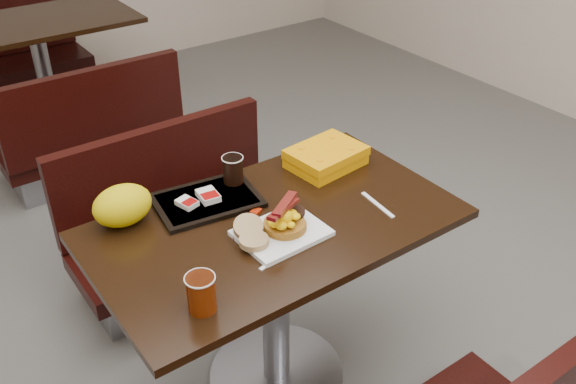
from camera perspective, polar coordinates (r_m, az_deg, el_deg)
floor at (r=2.59m, az=-1.02°, el=-16.31°), size 6.00×7.00×0.01m
table_near at (r=2.32m, az=-1.11°, el=-10.22°), size 1.20×0.70×0.75m
bench_near_n at (r=2.80m, az=-9.29°, el=-2.37°), size 1.00×0.46×0.72m
table_far at (r=4.41m, az=-21.05°, el=9.55°), size 1.20×0.70×0.75m
bench_far_s at (r=3.79m, az=-17.82°, el=6.23°), size 1.00×0.46×0.72m
bench_far_n at (r=5.06m, az=-23.43°, el=11.71°), size 1.00×0.46×0.72m
platter at (r=2.01m, az=-0.59°, el=-3.72°), size 0.28×0.22×0.02m
pancake_stack at (r=2.01m, az=-0.27°, el=-2.93°), size 0.15×0.15×0.03m
sausage_patty at (r=2.03m, az=0.38°, el=-1.81°), size 0.09×0.09×0.01m
scrambled_eggs at (r=1.97m, az=-0.35°, el=-2.35°), size 0.12×0.11×0.05m
bacon_strips at (r=1.96m, az=-0.41°, el=-1.45°), size 0.18×0.14×0.01m
muffin_bottom at (r=1.95m, az=-3.09°, el=-4.43°), size 0.11×0.11×0.02m
muffin_top at (r=1.99m, az=-3.61°, el=-3.19°), size 0.12×0.12×0.06m
coffee_cup_near at (r=1.74m, az=-7.84°, el=-9.05°), size 0.08×0.08×0.11m
fork at (r=1.91m, az=-1.55°, el=-6.30°), size 0.14×0.06×0.00m
knife at (r=2.18m, az=8.09°, el=-1.14°), size 0.03×0.17×0.00m
condiment_syrup at (r=2.12m, az=-2.91°, el=-1.75°), size 0.04×0.04×0.01m
condiment_ketchup at (r=2.01m, az=-4.49°, el=-3.96°), size 0.05×0.04×0.01m
tray at (r=2.18m, az=-7.33°, el=-0.76°), size 0.38×0.29×0.02m
hashbrown_sleeve_left at (r=2.15m, az=-9.10°, el=-0.97°), size 0.07×0.08×0.02m
hashbrown_sleeve_right at (r=2.17m, az=-7.21°, el=-0.32°), size 0.07×0.09×0.02m
coffee_cup_far at (r=2.23m, az=-4.99°, el=2.02°), size 0.09×0.09×0.10m
clamshell at (r=2.37m, az=3.45°, el=3.17°), size 0.29×0.23×0.07m
paper_bag at (r=2.10m, az=-14.71°, el=-1.18°), size 0.23×0.20×0.14m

